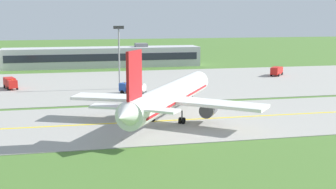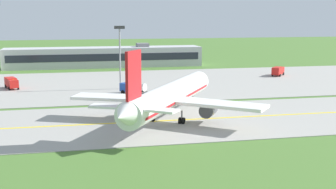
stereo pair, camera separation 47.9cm
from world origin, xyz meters
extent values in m
plane|color=#47702D|center=(0.00, 0.00, 0.00)|extent=(500.00, 500.00, 0.00)
cube|color=#9E9B93|center=(0.00, 0.00, 0.05)|extent=(240.00, 28.00, 0.10)
cube|color=#9E9B93|center=(10.00, 42.00, 0.05)|extent=(140.00, 52.00, 0.10)
cube|color=yellow|center=(0.00, 0.00, 0.11)|extent=(220.00, 0.60, 0.01)
cylinder|color=white|center=(2.78, 0.52, 4.20)|extent=(21.26, 31.04, 4.00)
cone|color=white|center=(12.34, 16.01, 4.20)|extent=(4.60, 4.21, 3.80)
cone|color=white|center=(-6.88, -15.14, 4.60)|extent=(4.57, 4.51, 3.40)
cube|color=red|center=(2.78, 0.52, 3.70)|extent=(19.90, 28.76, 0.36)
cube|color=#1E232D|center=(11.19, 14.14, 4.90)|extent=(3.84, 3.32, 0.70)
cube|color=white|center=(-5.61, 3.11, 3.70)|extent=(15.66, 10.42, 0.50)
cylinder|color=#47474C|center=(-2.85, 3.76, 2.30)|extent=(3.74, 4.10, 2.30)
cylinder|color=black|center=(-2.01, 5.13, 2.30)|extent=(1.92, 1.32, 2.10)
cube|color=white|center=(8.86, -5.81, 3.70)|extent=(14.61, 13.27, 0.50)
cylinder|color=#47474C|center=(8.21, -3.06, 2.30)|extent=(3.74, 4.10, 2.30)
cylinder|color=black|center=(9.05, -1.70, 2.30)|extent=(1.92, 1.32, 2.10)
cube|color=red|center=(-5.09, -12.24, 9.45)|extent=(2.65, 3.95, 6.50)
cube|color=white|center=(-7.92, -10.73, 5.00)|extent=(6.45, 4.76, 0.30)
cube|color=white|center=(-2.48, -14.09, 5.00)|extent=(6.22, 5.57, 0.30)
cylinder|color=slate|center=(9.61, 11.59, 1.38)|extent=(0.24, 0.24, 1.65)
cylinder|color=black|center=(9.61, 11.59, 0.55)|extent=(0.88, 1.12, 1.10)
cylinder|color=slate|center=(-0.48, 0.19, 1.38)|extent=(0.24, 0.24, 1.65)
cylinder|color=black|center=(-0.71, 0.33, 0.55)|extent=(0.88, 1.12, 1.10)
cylinder|color=black|center=(-0.25, 0.04, 0.55)|extent=(0.88, 1.12, 1.10)
cylinder|color=slate|center=(3.95, -2.55, 1.38)|extent=(0.24, 0.24, 1.65)
cylinder|color=black|center=(3.71, -2.40, 0.55)|extent=(0.88, 1.12, 1.10)
cylinder|color=black|center=(4.18, -2.69, 0.55)|extent=(0.88, 1.12, 1.10)
cube|color=red|center=(45.93, 49.71, 1.50)|extent=(2.69, 2.67, 1.80)
cube|color=#1E232D|center=(46.43, 50.29, 1.81)|extent=(1.47, 1.30, 0.81)
cube|color=red|center=(43.96, 47.44, 1.60)|extent=(4.34, 4.55, 2.00)
cylinder|color=orange|center=(45.93, 49.71, 2.50)|extent=(0.20, 0.20, 0.18)
cylinder|color=black|center=(45.17, 50.36, 0.45)|extent=(0.82, 0.88, 0.90)
cylinder|color=black|center=(46.68, 49.05, 0.45)|extent=(0.82, 0.88, 0.90)
cylinder|color=black|center=(42.62, 47.50, 0.45)|extent=(0.82, 0.88, 0.90)
cylinder|color=black|center=(44.20, 46.12, 0.45)|extent=(0.82, 0.88, 0.90)
cube|color=red|center=(-25.96, 37.89, 1.50)|extent=(2.46, 2.33, 1.80)
cube|color=#1E232D|center=(-25.73, 37.16, 1.81)|extent=(1.79, 0.69, 0.81)
cube|color=red|center=(-26.90, 40.74, 1.60)|extent=(3.30, 4.64, 2.00)
cylinder|color=orange|center=(-25.96, 37.89, 2.50)|extent=(0.20, 0.20, 0.18)
cylinder|color=black|center=(-25.01, 38.20, 0.45)|extent=(0.57, 0.95, 0.90)
cylinder|color=black|center=(-26.91, 37.57, 0.45)|extent=(0.57, 0.95, 0.90)
cylinder|color=black|center=(-26.16, 41.86, 0.45)|extent=(0.57, 0.95, 0.90)
cylinder|color=black|center=(-28.16, 41.21, 0.45)|extent=(0.57, 0.95, 0.90)
cube|color=#264CA5|center=(-1.33, 28.02, 1.50)|extent=(2.68, 2.69, 1.80)
cube|color=#1E232D|center=(-1.89, 28.54, 1.81)|extent=(1.33, 1.44, 0.81)
cylinder|color=silver|center=(0.89, 26.00, 1.75)|extent=(4.32, 4.16, 1.80)
cube|color=#383838|center=(0.89, 26.00, 0.72)|extent=(4.52, 4.38, 0.24)
cylinder|color=orange|center=(-1.33, 28.02, 2.50)|extent=(0.20, 0.20, 0.18)
cylinder|color=black|center=(-2.00, 27.29, 0.45)|extent=(0.87, 0.83, 0.90)
cylinder|color=black|center=(-0.65, 28.76, 0.45)|extent=(0.87, 0.83, 0.90)
cylinder|color=black|center=(0.80, 24.66, 0.45)|extent=(0.87, 0.83, 0.90)
cylinder|color=black|center=(2.22, 26.21, 0.45)|extent=(0.87, 0.83, 0.90)
cube|color=#B2B2B7|center=(-1.68, 81.64, 3.23)|extent=(64.25, 9.78, 6.47)
cube|color=#1E232D|center=(-1.68, 76.70, 3.56)|extent=(61.68, 0.10, 2.33)
cube|color=slate|center=(11.17, 81.64, 7.07)|extent=(4.00, 4.00, 1.20)
cylinder|color=gray|center=(-1.71, 34.37, 7.00)|extent=(0.36, 0.36, 14.00)
cube|color=#333333|center=(-1.71, 34.37, 14.35)|extent=(2.40, 0.50, 0.70)
cone|color=orange|center=(5.58, 13.33, 0.30)|extent=(0.44, 0.44, 0.60)
camera|label=1|loc=(-14.02, -72.89, 17.50)|focal=49.74mm
camera|label=2|loc=(-13.55, -73.00, 17.50)|focal=49.74mm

